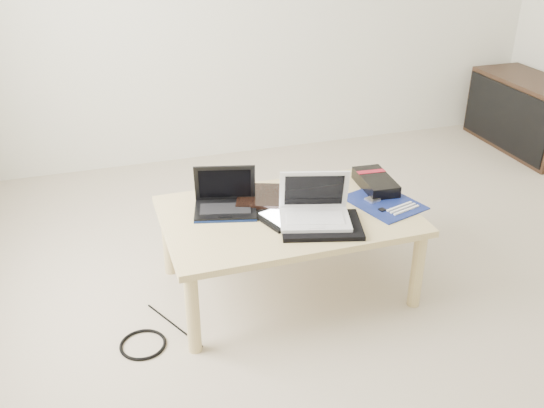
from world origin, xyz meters
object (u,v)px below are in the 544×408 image
object	(u,v)px
media_cabinet	(528,115)
white_laptop	(315,209)
coffee_table	(288,222)
netbook	(225,201)
gpu_box	(375,182)

from	to	relation	value
media_cabinet	white_laptop	bearing A→B (deg)	-149.55
white_laptop	coffee_table	bearing A→B (deg)	124.14
media_cabinet	netbook	world-z (taller)	netbook
media_cabinet	netbook	size ratio (longest dim) A/B	2.89
white_laptop	netbook	bearing A→B (deg)	145.47
media_cabinet	gpu_box	bearing A→B (deg)	-149.27
gpu_box	coffee_table	bearing A→B (deg)	-167.22
media_cabinet	coffee_table	bearing A→B (deg)	-152.78
netbook	gpu_box	xyz separation A→B (m)	(0.74, -0.01, -0.01)
coffee_table	netbook	distance (m)	0.29
media_cabinet	netbook	distance (m)	2.67
netbook	white_laptop	world-z (taller)	white_laptop
coffee_table	media_cabinet	world-z (taller)	media_cabinet
coffee_table	gpu_box	size ratio (longest dim) A/B	3.83
media_cabinet	gpu_box	xyz separation A→B (m)	(-1.73, -1.03, 0.18)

